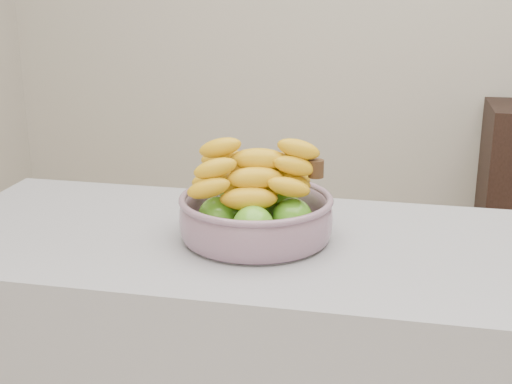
# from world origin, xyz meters

# --- Properties ---
(fruit_bowl) EXTENTS (0.31, 0.31, 0.19)m
(fruit_bowl) POSITION_xyz_m (-0.31, -0.04, 0.96)
(fruit_bowl) COLOR #8891A3
(fruit_bowl) RESTS_ON counter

